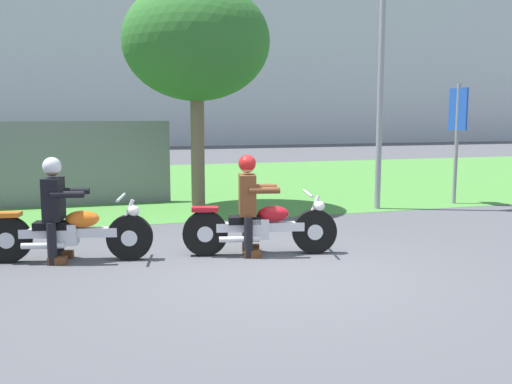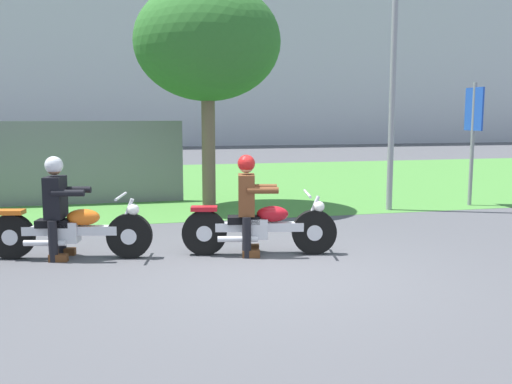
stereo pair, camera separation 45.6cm
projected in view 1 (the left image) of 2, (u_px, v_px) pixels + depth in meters
ground at (276, 272)px, 7.03m from camera, size 120.00×120.00×0.00m
grass_verge at (165, 184)px, 16.08m from camera, size 60.00×12.00×0.01m
stadium_facade at (122, 32)px, 37.40m from camera, size 56.55×8.00×14.66m
motorcycle_lead at (261, 227)px, 7.88m from camera, size 2.12×0.76×0.87m
rider_lead at (249, 197)px, 7.82m from camera, size 0.61×0.54×1.39m
motorcycle_follow at (70, 233)px, 7.52m from camera, size 2.16×0.77×0.86m
rider_follow at (55, 201)px, 7.45m from camera, size 0.61×0.54×1.38m
tree_roadside at (196, 42)px, 11.38m from camera, size 2.95×2.95×4.57m
streetlight_pole at (387, 26)px, 11.35m from camera, size 0.96×0.20×5.92m
sign_banner at (457, 124)px, 12.28m from camera, size 0.08×0.60×2.60m
fence_segment at (0, 165)px, 11.70m from camera, size 7.00×0.06×1.80m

